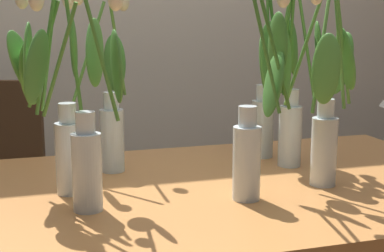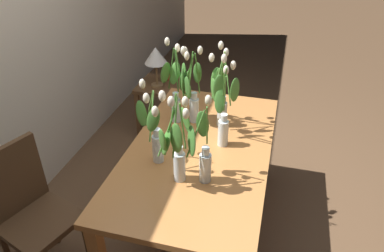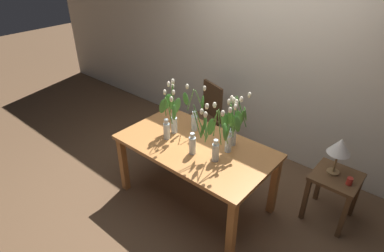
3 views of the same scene
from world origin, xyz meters
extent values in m
plane|color=brown|center=(0.00, 0.00, 0.00)|extent=(18.00, 18.00, 0.00)
cube|color=#B7753D|center=(0.00, 0.00, 0.72)|extent=(1.60, 0.90, 0.04)
cube|color=#B7753D|center=(0.74, -0.39, 0.35)|extent=(0.07, 0.07, 0.70)
cube|color=#B7753D|center=(0.74, 0.39, 0.35)|extent=(0.07, 0.07, 0.70)
cylinder|color=silver|center=(0.31, -0.08, 0.83)|extent=(0.07, 0.07, 0.18)
cylinder|color=silver|center=(0.31, -0.08, 0.94)|extent=(0.04, 0.04, 0.05)
cylinder|color=silver|center=(0.31, -0.08, 0.80)|extent=(0.06, 0.06, 0.11)
cylinder|color=#56933D|center=(0.27, -0.05, 1.11)|extent=(0.08, 0.07, 0.32)
ellipsoid|color=#F2E5C6|center=(0.23, -0.01, 1.27)|extent=(0.04, 0.04, 0.06)
ellipsoid|color=#4C8E38|center=(0.22, -0.04, 1.05)|extent=(0.07, 0.09, 0.18)
cylinder|color=#56933D|center=(0.37, -0.06, 1.12)|extent=(0.10, 0.05, 0.34)
ellipsoid|color=#F2E5C6|center=(0.41, -0.03, 1.29)|extent=(0.04, 0.04, 0.06)
ellipsoid|color=#4C8E38|center=(0.39, -0.01, 1.05)|extent=(0.08, 0.08, 0.18)
cylinder|color=#56933D|center=(0.27, -0.12, 1.09)|extent=(0.08, 0.07, 0.28)
ellipsoid|color=#F2E5C6|center=(0.24, -0.15, 1.24)|extent=(0.04, 0.04, 0.06)
ellipsoid|color=#4C8E38|center=(0.26, -0.17, 1.06)|extent=(0.07, 0.07, 0.17)
cylinder|color=#56933D|center=(0.35, -0.08, 1.10)|extent=(0.06, 0.01, 0.32)
ellipsoid|color=#F2E5C6|center=(0.37, -0.08, 1.26)|extent=(0.04, 0.04, 0.06)
ellipsoid|color=#4C8E38|center=(0.38, -0.05, 1.07)|extent=(0.06, 0.08, 0.18)
cylinder|color=silver|center=(0.28, 0.25, 0.83)|extent=(0.07, 0.07, 0.18)
cylinder|color=silver|center=(0.28, 0.25, 0.94)|extent=(0.04, 0.04, 0.05)
cylinder|color=silver|center=(0.28, 0.25, 0.80)|extent=(0.06, 0.06, 0.11)
cylinder|color=#3D752D|center=(0.28, 0.21, 1.11)|extent=(0.01, 0.06, 0.34)
ellipsoid|color=#F2E5C6|center=(0.28, 0.19, 1.28)|extent=(0.04, 0.04, 0.06)
ellipsoid|color=#4C8E38|center=(0.31, 0.17, 1.06)|extent=(0.08, 0.05, 0.18)
cylinder|color=#3D752D|center=(0.34, 0.29, 1.12)|extent=(0.09, 0.08, 0.34)
ellipsoid|color=#F2E5C6|center=(0.38, 0.33, 1.30)|extent=(0.04, 0.04, 0.06)
ellipsoid|color=#4C8E38|center=(0.35, 0.34, 1.08)|extent=(0.07, 0.10, 0.18)
cylinder|color=#3D752D|center=(0.32, 0.25, 1.11)|extent=(0.06, 0.01, 0.33)
ellipsoid|color=#F2E5C6|center=(0.35, 0.25, 1.27)|extent=(0.04, 0.04, 0.06)
ellipsoid|color=#4C8E38|center=(0.36, 0.27, 1.08)|extent=(0.05, 0.10, 0.18)
cylinder|color=#3D752D|center=(0.31, 0.22, 1.10)|extent=(0.05, 0.05, 0.31)
ellipsoid|color=#F2E5C6|center=(0.33, 0.20, 1.25)|extent=(0.04, 0.04, 0.06)
ellipsoid|color=#4C8E38|center=(0.36, 0.21, 1.09)|extent=(0.09, 0.07, 0.18)
cylinder|color=silver|center=(-0.20, 0.21, 0.83)|extent=(0.07, 0.07, 0.18)
cylinder|color=silver|center=(-0.20, 0.21, 0.94)|extent=(0.04, 0.04, 0.05)
cylinder|color=silver|center=(-0.20, 0.21, 0.80)|extent=(0.06, 0.06, 0.11)
cylinder|color=#56933D|center=(-0.17, 0.26, 1.08)|extent=(0.06, 0.09, 0.27)
ellipsoid|color=#F2E5C6|center=(-0.14, 0.31, 1.22)|extent=(0.04, 0.04, 0.06)
ellipsoid|color=#427F33|center=(-0.17, 0.31, 1.04)|extent=(0.07, 0.08, 0.18)
cylinder|color=#56933D|center=(-0.25, 0.22, 1.08)|extent=(0.10, 0.01, 0.27)
ellipsoid|color=#F2E5C6|center=(-0.30, 0.22, 1.23)|extent=(0.04, 0.04, 0.06)
ellipsoid|color=#427F33|center=(-0.30, 0.19, 1.10)|extent=(0.03, 0.12, 0.18)
cylinder|color=silver|center=(-0.33, 0.04, 0.83)|extent=(0.07, 0.07, 0.18)
cylinder|color=silver|center=(-0.33, 0.04, 0.94)|extent=(0.04, 0.04, 0.05)
cylinder|color=silver|center=(-0.33, 0.04, 0.80)|extent=(0.06, 0.06, 0.11)
cylinder|color=#478433|center=(-0.37, 0.04, 1.11)|extent=(0.07, 0.02, 0.34)
ellipsoid|color=#F2E5C6|center=(-0.41, 0.05, 1.28)|extent=(0.04, 0.04, 0.06)
ellipsoid|color=#4C8E38|center=(-0.42, 0.02, 1.08)|extent=(0.04, 0.08, 0.17)
cylinder|color=#478433|center=(-0.38, 0.09, 1.08)|extent=(0.09, 0.09, 0.27)
ellipsoid|color=#F2E5C6|center=(-0.42, 0.13, 1.23)|extent=(0.04, 0.04, 0.06)
ellipsoid|color=#4C8E38|center=(-0.43, 0.09, 1.06)|extent=(0.11, 0.08, 0.18)
cylinder|color=#478433|center=(-0.31, 0.02, 1.09)|extent=(0.03, 0.03, 0.29)
ellipsoid|color=#F2E5C6|center=(-0.30, 0.01, 1.23)|extent=(0.04, 0.04, 0.06)
ellipsoid|color=#4C8E38|center=(-0.26, 0.01, 1.09)|extent=(0.07, 0.11, 0.18)
cylinder|color=#478433|center=(-0.36, 0.07, 1.12)|extent=(0.06, 0.06, 0.35)
ellipsoid|color=#F2E5C6|center=(-0.39, 0.10, 1.30)|extent=(0.04, 0.04, 0.06)
ellipsoid|color=#4C8E38|center=(-0.41, 0.08, 1.04)|extent=(0.08, 0.11, 0.18)
cylinder|color=silver|center=(0.07, -0.14, 0.83)|extent=(0.07, 0.07, 0.18)
cylinder|color=silver|center=(0.07, -0.14, 0.94)|extent=(0.04, 0.04, 0.05)
cylinder|color=silver|center=(0.07, -0.14, 0.80)|extent=(0.06, 0.06, 0.11)
cylinder|color=#3D752D|center=(0.14, -0.11, 1.11)|extent=(0.13, 0.05, 0.33)
ellipsoid|color=#F2E5C6|center=(0.21, -0.10, 1.29)|extent=(0.04, 0.04, 0.06)
ellipsoid|color=#427F33|center=(0.18, -0.08, 1.11)|extent=(0.04, 0.08, 0.17)
cylinder|color=#3D752D|center=(0.12, -0.13, 1.08)|extent=(0.09, 0.03, 0.28)
ellipsoid|color=#F2E5C6|center=(0.17, -0.12, 1.23)|extent=(0.04, 0.04, 0.06)
ellipsoid|color=#427F33|center=(0.16, -0.09, 1.02)|extent=(0.06, 0.08, 0.17)
cylinder|color=silver|center=(0.32, 0.12, 0.83)|extent=(0.07, 0.07, 0.18)
cylinder|color=silver|center=(0.32, 0.12, 0.94)|extent=(0.04, 0.04, 0.05)
cylinder|color=silver|center=(0.32, 0.12, 0.80)|extent=(0.06, 0.06, 0.11)
cylinder|color=#478433|center=(0.33, 0.16, 1.09)|extent=(0.02, 0.06, 0.30)
ellipsoid|color=#F2E5C6|center=(0.33, 0.18, 1.24)|extent=(0.04, 0.04, 0.06)
ellipsoid|color=#427F33|center=(0.31, 0.20, 1.05)|extent=(0.12, 0.06, 0.18)
cylinder|color=#478433|center=(0.29, 0.14, 1.10)|extent=(0.05, 0.04, 0.31)
ellipsoid|color=#F2E5C6|center=(0.27, 0.16, 1.25)|extent=(0.04, 0.04, 0.06)
ellipsoid|color=#427F33|center=(0.24, 0.15, 1.04)|extent=(0.07, 0.08, 0.17)
cylinder|color=#478433|center=(0.35, 0.11, 1.10)|extent=(0.06, 0.03, 0.32)
ellipsoid|color=#F2E5C6|center=(0.38, 0.10, 1.26)|extent=(0.04, 0.04, 0.06)
ellipsoid|color=#427F33|center=(0.40, 0.12, 1.08)|extent=(0.07, 0.09, 0.18)
cylinder|color=#478433|center=(0.31, 0.16, 1.11)|extent=(0.02, 0.06, 0.33)
ellipsoid|color=#F2E5C6|center=(0.30, 0.18, 1.27)|extent=(0.04, 0.04, 0.06)
ellipsoid|color=#427F33|center=(0.27, 0.19, 1.08)|extent=(0.08, 0.03, 0.17)
cylinder|color=silver|center=(-0.31, -0.11, 0.83)|extent=(0.07, 0.07, 0.18)
cylinder|color=silver|center=(-0.31, -0.11, 0.94)|extent=(0.04, 0.04, 0.05)
cylinder|color=silver|center=(-0.31, -0.11, 0.80)|extent=(0.06, 0.06, 0.11)
cylinder|color=#478433|center=(-0.26, -0.10, 1.08)|extent=(0.07, 0.02, 0.27)
ellipsoid|color=#F2E5C6|center=(-0.23, -0.10, 1.22)|extent=(0.04, 0.04, 0.06)
ellipsoid|color=#427F33|center=(-0.22, -0.07, 1.07)|extent=(0.04, 0.08, 0.18)
cylinder|color=#478433|center=(-0.35, -0.06, 1.08)|extent=(0.09, 0.08, 0.26)
ellipsoid|color=#F2E5C6|center=(-0.39, -0.02, 1.22)|extent=(0.04, 0.04, 0.06)
ellipsoid|color=#427F33|center=(-0.40, -0.05, 1.07)|extent=(0.10, 0.08, 0.18)
cube|color=#4C331E|center=(-0.61, 0.85, 0.45)|extent=(0.51, 0.51, 0.04)
cylinder|color=#4C331E|center=(-0.50, 0.63, 0.21)|extent=(0.04, 0.04, 0.43)
cylinder|color=#4C331E|center=(-0.40, 0.95, 0.21)|extent=(0.04, 0.04, 0.43)
cube|color=#4C331E|center=(-0.55, 1.02, 0.70)|extent=(0.39, 0.16, 0.46)
cube|color=brown|center=(1.23, 0.70, 0.53)|extent=(0.44, 0.44, 0.04)
cube|color=brown|center=(1.04, 0.51, 0.26)|extent=(0.04, 0.04, 0.51)
cube|color=brown|center=(1.42, 0.51, 0.26)|extent=(0.04, 0.04, 0.51)
cube|color=brown|center=(1.04, 0.89, 0.26)|extent=(0.04, 0.04, 0.51)
cube|color=brown|center=(1.42, 0.89, 0.26)|extent=(0.04, 0.04, 0.51)
cylinder|color=olive|center=(1.18, 0.72, 0.56)|extent=(0.12, 0.12, 0.02)
cylinder|color=olive|center=(1.18, 0.72, 0.68)|extent=(0.02, 0.02, 0.22)
cone|color=silver|center=(1.18, 0.72, 0.87)|extent=(0.22, 0.22, 0.16)
cylinder|color=#B72D23|center=(1.36, 0.64, 0.59)|extent=(0.06, 0.06, 0.07)
camera|label=1|loc=(-0.44, -1.36, 1.18)|focal=52.92mm
camera|label=2|loc=(-1.86, -0.44, 2.10)|focal=33.57mm
camera|label=3|loc=(1.74, -2.09, 2.56)|focal=29.85mm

